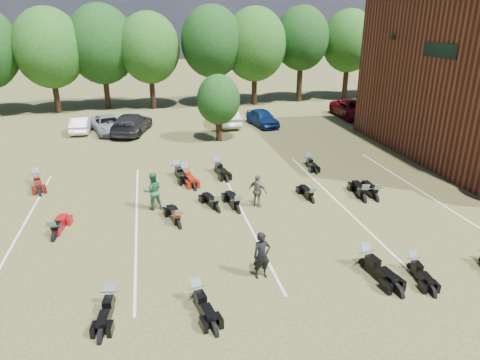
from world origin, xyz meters
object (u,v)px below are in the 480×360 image
object	(u,v)px
motorcycle_7	(55,239)
motorcycle_3	(365,267)
person_green	(153,191)
motorcycle_14	(38,184)
person_black	(262,255)
car_4	(262,118)
person_grey	(258,191)

from	to	relation	value
motorcycle_7	motorcycle_3	bearing A→B (deg)	165.43
motorcycle_7	person_green	bearing A→B (deg)	-145.27
motorcycle_3	motorcycle_14	size ratio (longest dim) A/B	1.04
person_black	motorcycle_14	world-z (taller)	person_black
motorcycle_3	motorcycle_7	bearing A→B (deg)	149.36
person_black	car_4	bearing A→B (deg)	69.16
person_black	person_green	world-z (taller)	person_green
motorcycle_14	motorcycle_7	bearing A→B (deg)	-88.60
person_green	motorcycle_14	xyz separation A→B (m)	(-6.32, 4.69, -0.94)
person_green	motorcycle_7	size ratio (longest dim) A/B	0.85
motorcycle_3	person_black	bearing A→B (deg)	168.30
person_green	motorcycle_7	bearing A→B (deg)	20.10
car_4	person_grey	xyz separation A→B (m)	(-4.54, -16.01, 0.14)
person_grey	motorcycle_7	distance (m)	9.37
person_green	motorcycle_3	distance (m)	10.39
motorcycle_3	person_grey	bearing A→B (deg)	104.61
person_green	person_grey	distance (m)	5.09
car_4	person_green	xyz separation A→B (m)	(-9.55, -15.16, 0.23)
car_4	person_green	world-z (taller)	person_green
person_black	motorcycle_14	xyz separation A→B (m)	(-9.96, 11.46, -0.89)
car_4	person_black	bearing A→B (deg)	-114.71
person_green	motorcycle_3	xyz separation A→B (m)	(7.64, -6.98, -0.94)
car_4	motorcycle_7	distance (m)	22.15
person_black	person_grey	distance (m)	6.07
car_4	person_grey	distance (m)	16.64
car_4	person_green	distance (m)	17.92
car_4	person_grey	bearing A→B (deg)	-115.44
person_grey	motorcycle_7	world-z (taller)	person_grey
motorcycle_3	motorcycle_7	xyz separation A→B (m)	(-11.86, 4.81, 0.00)
person_grey	person_green	bearing A→B (deg)	37.65
motorcycle_7	person_black	bearing A→B (deg)	157.23
person_green	motorcycle_3	bearing A→B (deg)	130.44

